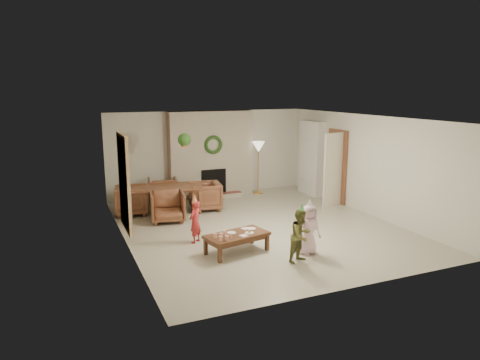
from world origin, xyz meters
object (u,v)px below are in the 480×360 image
dining_table (165,200)px  coffee_table_top (237,235)px  child_red (195,222)px  dining_chair_far (163,191)px  dining_chair_right (205,196)px  child_pink (309,229)px  dining_chair_near (168,206)px  dining_chair_left (132,200)px  child_plaid (301,236)px

dining_table → coffee_table_top: (0.60, -3.36, 0.02)m
coffee_table_top → child_red: child_red is taller
dining_chair_far → dining_chair_right: 1.33m
child_red → child_pink: bearing=101.3°
dining_chair_near → child_pink: 3.73m
dining_chair_near → dining_chair_right: same height
dining_chair_near → dining_chair_left: size_ratio=1.00×
child_red → child_pink: size_ratio=0.91×
child_plaid → child_pink: (0.35, 0.28, -0.01)m
dining_table → child_plaid: bearing=-61.0°
dining_table → child_red: bearing=-79.9°
dining_chair_far → child_plaid: child_plaid is taller
dining_chair_far → dining_chair_near: bearing=90.0°
coffee_table_top → child_red: (-0.57, 0.86, 0.10)m
coffee_table_top → child_pink: child_pink is taller
dining_chair_far → child_pink: bearing=119.2°
dining_chair_far → dining_chair_left: size_ratio=1.00×
coffee_table_top → dining_table: bearing=87.6°
dining_chair_left → dining_chair_near: bearing=-135.0°
child_plaid → child_pink: 0.45m
dining_chair_left → coffee_table_top: 3.78m
dining_chair_near → dining_chair_far: same height
child_pink → child_plaid: bearing=-146.7°
dining_table → child_pink: child_pink is taller
dining_chair_far → child_red: (-0.11, -3.33, 0.08)m
child_plaid → dining_chair_right: bearing=75.7°
coffee_table_top → dining_chair_right: bearing=69.9°
dining_chair_far → dining_chair_left: 1.18m
dining_chair_near → dining_chair_right: bearing=38.7°
coffee_table_top → child_red: 1.04m
coffee_table_top → child_pink: 1.40m
child_red → child_pink: child_pink is taller
dining_chair_left → child_plaid: 4.97m
dining_chair_near → child_pink: (1.99, -3.15, 0.12)m
dining_table → child_red: (0.03, -2.51, 0.11)m
dining_table → dining_chair_right: bearing=0.0°
child_pink → dining_chair_right: bearing=96.9°
dining_table → dining_chair_left: (-0.82, 0.14, 0.03)m
dining_chair_left → child_pink: child_pink is taller
dining_table → child_pink: (1.86, -3.97, 0.15)m
dining_chair_right → child_pink: size_ratio=0.83×
dining_chair_near → coffee_table_top: 2.65m
child_red → child_pink: (1.83, -1.46, 0.04)m
dining_chair_left → dining_chair_right: (1.85, -0.31, 0.00)m
dining_table → dining_chair_right: dining_chair_right is taller
child_plaid → dining_chair_left: bearing=96.9°
dining_chair_far → dining_chair_left: (-0.96, -0.68, 0.00)m
dining_table → child_red: child_red is taller
dining_chair_right → coffee_table_top: 3.22m
dining_chair_near → coffee_table_top: bearing=-64.3°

